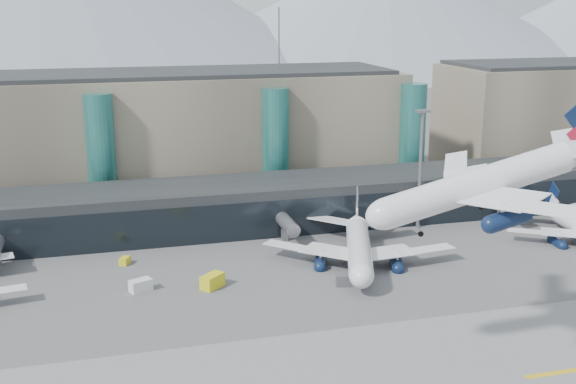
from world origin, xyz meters
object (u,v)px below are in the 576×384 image
at_px(jet_parked_mid, 359,236).
at_px(veh_a, 141,285).
at_px(veh_d, 507,225).
at_px(veh_h, 212,281).
at_px(veh_g, 343,253).
at_px(lightmast_mid, 420,162).
at_px(hero_jet, 502,171).
at_px(veh_c, 346,280).
at_px(veh_b, 125,261).

relative_size(jet_parked_mid, veh_a, 10.44).
height_order(veh_a, veh_d, veh_a).
xyz_separation_m(veh_d, veh_h, (-66.83, -16.51, 0.48)).
distance_m(veh_a, veh_g, 39.00).
bearing_deg(jet_parked_mid, veh_d, -56.40).
distance_m(lightmast_mid, hero_jet, 62.16).
xyz_separation_m(hero_jet, veh_a, (-43.22, 38.05, -25.75)).
relative_size(hero_jet, veh_c, 10.03).
relative_size(veh_c, veh_g, 1.30).
relative_size(veh_a, veh_g, 1.34).
distance_m(jet_parked_mid, veh_c, 13.74).
distance_m(jet_parked_mid, veh_h, 29.78).
bearing_deg(veh_d, veh_a, 151.02).
distance_m(hero_jet, veh_h, 54.42).
relative_size(lightmast_mid, veh_h, 5.98).
bearing_deg(veh_d, veh_b, 141.02).
height_order(veh_a, veh_h, veh_h).
xyz_separation_m(veh_c, veh_d, (44.44, 21.58, -0.28)).
xyz_separation_m(veh_a, veh_h, (11.96, -1.59, 0.16)).
xyz_separation_m(hero_jet, jet_parked_mid, (-2.40, 42.94, -22.16)).
height_order(veh_a, veh_b, veh_a).
distance_m(veh_c, veh_h, 22.95).
xyz_separation_m(veh_b, veh_c, (36.32, -20.56, 0.31)).
xyz_separation_m(jet_parked_mid, veh_b, (-42.79, 9.00, -3.95)).
bearing_deg(jet_parked_mid, lightmast_mid, -32.57).
relative_size(hero_jet, veh_b, 15.24).
bearing_deg(veh_b, veh_g, -73.57).
bearing_deg(veh_a, veh_d, -12.03).
height_order(lightmast_mid, veh_a, lightmast_mid).
distance_m(veh_a, veh_c, 34.99).
height_order(jet_parked_mid, veh_g, jet_parked_mid).
bearing_deg(jet_parked_mid, veh_g, 70.28).
bearing_deg(lightmast_mid, veh_c, -133.74).
distance_m(veh_c, veh_g, 14.08).
bearing_deg(lightmast_mid, veh_d, -16.60).
xyz_separation_m(veh_d, veh_g, (-40.39, -8.10, 0.09)).
xyz_separation_m(hero_jet, veh_h, (-31.26, 36.45, -25.59)).
xyz_separation_m(veh_a, veh_c, (34.35, -6.67, -0.04)).
bearing_deg(veh_g, veh_c, -71.33).
xyz_separation_m(hero_jet, veh_b, (-45.19, 51.94, -26.11)).
height_order(veh_b, veh_h, veh_h).
relative_size(veh_c, veh_h, 0.82).
distance_m(lightmast_mid, jet_parked_mid, 26.77).
bearing_deg(veh_b, jet_parked_mid, -75.51).
bearing_deg(veh_h, veh_b, 90.07).
height_order(lightmast_mid, veh_g, lightmast_mid).
distance_m(veh_b, veh_g, 40.99).
xyz_separation_m(lightmast_mid, veh_g, (-21.88, -13.62, -13.63)).
bearing_deg(veh_b, veh_h, -111.66).
distance_m(jet_parked_mid, veh_b, 43.91).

